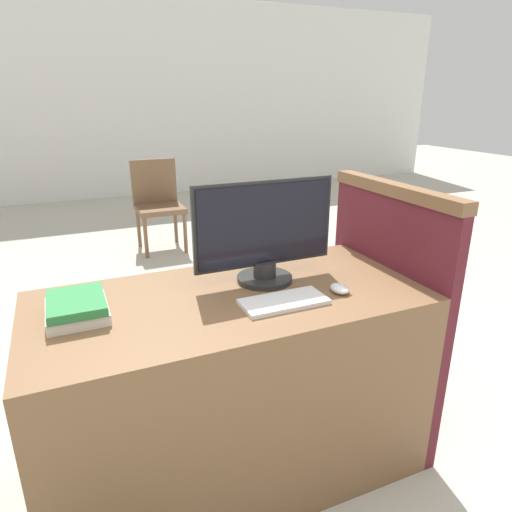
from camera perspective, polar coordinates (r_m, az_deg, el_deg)
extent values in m
cube|color=white|center=(7.14, -20.39, 17.87)|extent=(12.00, 0.06, 2.80)
cube|color=brown|center=(1.86, -2.99, -15.95)|extent=(1.42, 0.69, 0.78)
cube|color=#5B1E28|center=(2.13, 15.60, -7.05)|extent=(0.05, 0.75, 1.08)
cube|color=brown|center=(1.95, 17.11, 7.92)|extent=(0.07, 0.75, 0.05)
cylinder|color=#282828|center=(1.79, 1.09, -2.81)|extent=(0.22, 0.22, 0.02)
cylinder|color=#282828|center=(1.77, 1.09, -1.60)|extent=(0.09, 0.09, 0.06)
cube|color=#282828|center=(1.72, 1.07, 4.08)|extent=(0.56, 0.01, 0.33)
cube|color=black|center=(1.72, 1.13, 4.04)|extent=(0.53, 0.02, 0.30)
cube|color=white|center=(1.60, 3.49, -5.72)|extent=(0.30, 0.14, 0.02)
ellipsoid|color=white|center=(1.71, 10.41, -4.04)|extent=(0.06, 0.08, 0.03)
cube|color=silver|center=(1.61, -21.43, -6.48)|extent=(0.19, 0.22, 0.04)
cube|color=#2D7F42|center=(1.60, -21.56, -5.43)|extent=(0.18, 0.23, 0.03)
cylinder|color=brown|center=(4.40, -13.61, 2.20)|extent=(0.04, 0.04, 0.39)
cylinder|color=brown|center=(4.47, -8.83, 2.81)|extent=(0.04, 0.04, 0.39)
cylinder|color=brown|center=(4.76, -14.45, 3.44)|extent=(0.04, 0.04, 0.39)
cylinder|color=brown|center=(4.83, -10.01, 3.99)|extent=(0.04, 0.04, 0.39)
cube|color=brown|center=(4.56, -11.92, 5.81)|extent=(0.44, 0.44, 0.05)
cube|color=brown|center=(4.70, -12.65, 9.15)|extent=(0.44, 0.04, 0.43)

